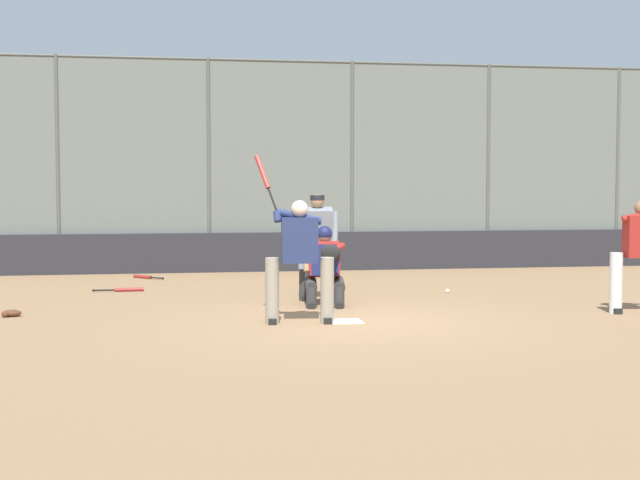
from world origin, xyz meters
TOP-DOWN VIEW (x-y plane):
  - ground_plane at (0.00, 0.00)m, footprint 160.00×160.00m
  - home_plate_marker at (0.00, 0.00)m, footprint 0.43×0.43m
  - backstop_fence at (-0.00, -7.28)m, footprint 21.73×0.08m
  - padding_wall at (0.00, -7.18)m, footprint 21.21×0.18m
  - bleachers_beyond at (-1.11, -9.44)m, footprint 15.15×1.95m
  - batter_at_plate at (0.64, 0.02)m, footprint 1.03×0.70m
  - catcher_behind_plate at (0.03, -1.54)m, footprint 0.66×0.80m
  - umpire_home at (0.03, -2.24)m, footprint 0.69×0.45m
  - spare_bat_near_backstop at (2.87, -6.10)m, footprint 0.61×0.59m
  - spare_bat_by_padding at (3.13, -3.96)m, footprint 0.88×0.08m
  - fielding_glove_on_dirt at (4.56, -1.22)m, footprint 0.27×0.21m
  - baseball_loose at (-2.32, -2.85)m, footprint 0.07×0.07m

SIDE VIEW (x-z plane):
  - ground_plane at x=0.00m, z-range 0.00..0.00m
  - home_plate_marker at x=0.00m, z-range 0.00..0.01m
  - spare_bat_near_backstop at x=2.87m, z-range 0.00..0.07m
  - spare_bat_by_padding at x=3.13m, z-range 0.00..0.07m
  - baseball_loose at x=-2.32m, z-range 0.00..0.07m
  - fielding_glove_on_dirt at x=4.56m, z-range 0.00..0.10m
  - bleachers_beyond at x=-1.11m, z-range -0.20..0.96m
  - padding_wall at x=0.00m, z-range 0.00..0.83m
  - catcher_behind_plate at x=0.03m, z-range 0.02..1.25m
  - batter_at_plate at x=0.64m, z-range -0.23..2.03m
  - umpire_home at x=0.03m, z-range 0.06..1.76m
  - backstop_fence at x=0.00m, z-range 0.09..4.61m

